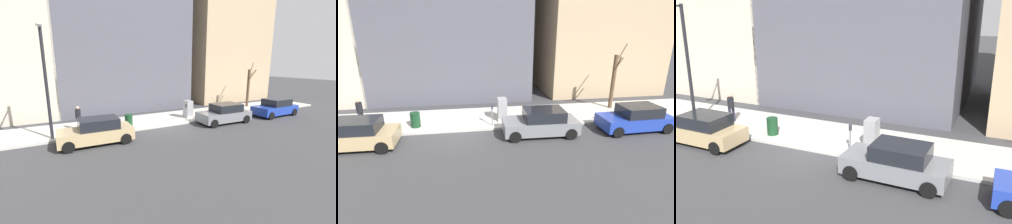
# 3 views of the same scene
# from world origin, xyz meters

# --- Properties ---
(ground_plane) EXTENTS (120.00, 120.00, 0.00)m
(ground_plane) POSITION_xyz_m (0.00, 0.00, 0.00)
(ground_plane) COLOR #38383A
(sidewalk) EXTENTS (4.00, 36.00, 0.15)m
(sidewalk) POSITION_xyz_m (2.00, 0.00, 0.07)
(sidewalk) COLOR #B2AFA8
(sidewalk) RESTS_ON ground
(parked_car_blue) EXTENTS (2.00, 4.24, 1.52)m
(parked_car_blue) POSITION_xyz_m (-1.21, -10.44, 0.74)
(parked_car_blue) COLOR #1E389E
(parked_car_blue) RESTS_ON ground
(parked_car_grey) EXTENTS (2.02, 4.25, 1.52)m
(parked_car_grey) POSITION_xyz_m (-1.03, -4.70, 0.74)
(parked_car_grey) COLOR slate
(parked_car_grey) RESTS_ON ground
(parked_car_tan) EXTENTS (2.00, 4.24, 1.52)m
(parked_car_tan) POSITION_xyz_m (-1.19, 5.11, 0.74)
(parked_car_tan) COLOR tan
(parked_car_tan) RESTS_ON ground
(parking_meter) EXTENTS (0.14, 0.10, 1.35)m
(parking_meter) POSITION_xyz_m (0.45, -2.06, 0.98)
(parking_meter) COLOR slate
(parking_meter) RESTS_ON sidewalk
(utility_box) EXTENTS (0.83, 0.61, 1.43)m
(utility_box) POSITION_xyz_m (1.30, -2.79, 0.85)
(utility_box) COLOR #A8A399
(utility_box) RESTS_ON sidewalk
(streetlamp) EXTENTS (1.97, 0.32, 6.50)m
(streetlamp) POSITION_xyz_m (0.28, 7.46, 4.02)
(streetlamp) COLOR black
(streetlamp) RESTS_ON sidewalk
(bare_tree) EXTENTS (1.67, 1.38, 4.54)m
(bare_tree) POSITION_xyz_m (2.59, -11.01, 2.20)
(bare_tree) COLOR brown
(bare_tree) RESTS_ON sidewalk
(trash_bin) EXTENTS (0.56, 0.56, 0.90)m
(trash_bin) POSITION_xyz_m (0.90, 2.50, 0.60)
(trash_bin) COLOR #14381E
(trash_bin) RESTS_ON sidewalk
(pedestrian_near_meter) EXTENTS (0.39, 0.36, 1.66)m
(pedestrian_near_meter) POSITION_xyz_m (1.66, 5.80, 1.09)
(pedestrian_near_meter) COLOR #1E1E2D
(pedestrian_near_meter) RESTS_ON sidewalk
(office_tower_left) EXTENTS (10.11, 10.11, 22.77)m
(office_tower_left) POSITION_xyz_m (10.56, -12.66, 11.39)
(office_tower_left) COLOR tan
(office_tower_left) RESTS_ON ground
(office_block_center) EXTENTS (12.74, 12.74, 20.01)m
(office_block_center) POSITION_xyz_m (11.87, 0.55, 10.00)
(office_block_center) COLOR #4C4C56
(office_block_center) RESTS_ON ground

